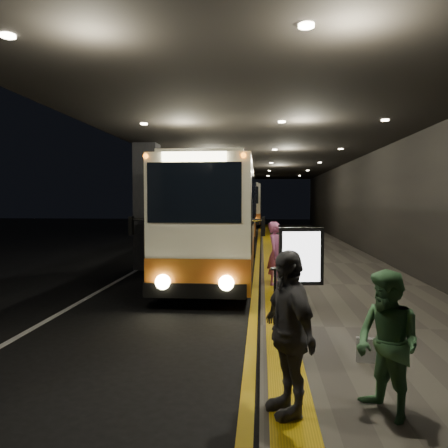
{
  "coord_description": "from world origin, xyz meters",
  "views": [
    {
      "loc": [
        2.51,
        -11.05,
        2.43
      ],
      "look_at": [
        1.36,
        2.28,
        1.7
      ],
      "focal_mm": 35.0,
      "sensor_mm": 36.0,
      "label": 1
    }
  ],
  "objects_px": {
    "coach_main": "(219,223)",
    "passenger_waiting_grey": "(288,332)",
    "coach_third": "(247,206)",
    "passenger_boarding": "(276,253)",
    "bag_polka": "(366,350)",
    "stanchion_post": "(275,300)",
    "coach_second": "(238,212)",
    "info_sign": "(301,258)",
    "passenger_waiting_green": "(388,344)"
  },
  "relations": [
    {
      "from": "coach_main",
      "to": "passenger_waiting_grey",
      "type": "xyz_separation_m",
      "value": [
        1.71,
        -9.97,
        -0.63
      ]
    },
    {
      "from": "coach_third",
      "to": "passenger_waiting_grey",
      "type": "distance_m",
      "value": 37.58
    },
    {
      "from": "passenger_boarding",
      "to": "passenger_waiting_grey",
      "type": "xyz_separation_m",
      "value": [
        -0.09,
        -7.11,
        0.03
      ]
    },
    {
      "from": "bag_polka",
      "to": "stanchion_post",
      "type": "distance_m",
      "value": 1.85
    },
    {
      "from": "coach_third",
      "to": "passenger_waiting_grey",
      "type": "relative_size",
      "value": 6.91
    },
    {
      "from": "coach_second",
      "to": "info_sign",
      "type": "relative_size",
      "value": 6.21
    },
    {
      "from": "passenger_boarding",
      "to": "info_sign",
      "type": "distance_m",
      "value": 3.54
    },
    {
      "from": "passenger_waiting_green",
      "to": "info_sign",
      "type": "bearing_deg",
      "value": 160.67
    },
    {
      "from": "coach_main",
      "to": "coach_third",
      "type": "distance_m",
      "value": 27.56
    },
    {
      "from": "bag_polka",
      "to": "coach_main",
      "type": "bearing_deg",
      "value": 109.11
    },
    {
      "from": "coach_second",
      "to": "passenger_waiting_grey",
      "type": "xyz_separation_m",
      "value": [
        1.92,
        -25.1,
        -0.62
      ]
    },
    {
      "from": "coach_main",
      "to": "coach_second",
      "type": "height_order",
      "value": "coach_main"
    },
    {
      "from": "passenger_waiting_grey",
      "to": "info_sign",
      "type": "distance_m",
      "value": 3.65
    },
    {
      "from": "coach_third",
      "to": "stanchion_post",
      "type": "distance_m",
      "value": 34.68
    },
    {
      "from": "passenger_boarding",
      "to": "info_sign",
      "type": "xyz_separation_m",
      "value": [
        0.36,
        -3.5,
        0.34
      ]
    },
    {
      "from": "coach_second",
      "to": "passenger_waiting_grey",
      "type": "height_order",
      "value": "coach_second"
    },
    {
      "from": "bag_polka",
      "to": "passenger_waiting_grey",
      "type": "bearing_deg",
      "value": -126.94
    },
    {
      "from": "coach_main",
      "to": "info_sign",
      "type": "relative_size",
      "value": 6.29
    },
    {
      "from": "coach_main",
      "to": "passenger_boarding",
      "type": "bearing_deg",
      "value": -58.41
    },
    {
      "from": "bag_polka",
      "to": "coach_third",
      "type": "bearing_deg",
      "value": 94.58
    },
    {
      "from": "bag_polka",
      "to": "stanchion_post",
      "type": "bearing_deg",
      "value": 133.33
    },
    {
      "from": "coach_main",
      "to": "passenger_boarding",
      "type": "relative_size",
      "value": 6.54
    },
    {
      "from": "coach_second",
      "to": "bag_polka",
      "type": "distance_m",
      "value": 23.75
    },
    {
      "from": "passenger_waiting_grey",
      "to": "bag_polka",
      "type": "xyz_separation_m",
      "value": [
        1.2,
        1.59,
        -0.71
      ]
    },
    {
      "from": "info_sign",
      "to": "stanchion_post",
      "type": "xyz_separation_m",
      "value": [
        -0.5,
        -0.7,
        -0.64
      ]
    },
    {
      "from": "passenger_boarding",
      "to": "passenger_waiting_green",
      "type": "xyz_separation_m",
      "value": [
        0.94,
        -7.1,
        -0.08
      ]
    },
    {
      "from": "coach_third",
      "to": "passenger_boarding",
      "type": "relative_size",
      "value": 7.13
    },
    {
      "from": "stanchion_post",
      "to": "info_sign",
      "type": "bearing_deg",
      "value": 54.13
    },
    {
      "from": "bag_polka",
      "to": "stanchion_post",
      "type": "height_order",
      "value": "stanchion_post"
    },
    {
      "from": "passenger_waiting_grey",
      "to": "stanchion_post",
      "type": "xyz_separation_m",
      "value": [
        -0.05,
        2.91,
        -0.33
      ]
    },
    {
      "from": "coach_third",
      "to": "passenger_boarding",
      "type": "bearing_deg",
      "value": -86.94
    },
    {
      "from": "coach_second",
      "to": "coach_third",
      "type": "height_order",
      "value": "coach_third"
    },
    {
      "from": "passenger_boarding",
      "to": "bag_polka",
      "type": "bearing_deg",
      "value": -149.55
    },
    {
      "from": "passenger_waiting_green",
      "to": "stanchion_post",
      "type": "bearing_deg",
      "value": 172.01
    },
    {
      "from": "bag_polka",
      "to": "stanchion_post",
      "type": "relative_size",
      "value": 0.31
    },
    {
      "from": "coach_second",
      "to": "passenger_boarding",
      "type": "xyz_separation_m",
      "value": [
        2.01,
        -17.99,
        -0.65
      ]
    },
    {
      "from": "coach_third",
      "to": "info_sign",
      "type": "height_order",
      "value": "coach_third"
    },
    {
      "from": "coach_second",
      "to": "passenger_waiting_green",
      "type": "distance_m",
      "value": 25.26
    },
    {
      "from": "coach_main",
      "to": "passenger_boarding",
      "type": "distance_m",
      "value": 3.44
    },
    {
      "from": "coach_second",
      "to": "passenger_boarding",
      "type": "distance_m",
      "value": 18.11
    },
    {
      "from": "passenger_boarding",
      "to": "bag_polka",
      "type": "distance_m",
      "value": 5.67
    },
    {
      "from": "coach_second",
      "to": "passenger_waiting_grey",
      "type": "bearing_deg",
      "value": -87.23
    },
    {
      "from": "info_sign",
      "to": "bag_polka",
      "type": "bearing_deg",
      "value": -77.78
    },
    {
      "from": "passenger_boarding",
      "to": "coach_main",
      "type": "bearing_deg",
      "value": 51.3
    },
    {
      "from": "passenger_boarding",
      "to": "passenger_waiting_grey",
      "type": "relative_size",
      "value": 0.97
    },
    {
      "from": "coach_main",
      "to": "bag_polka",
      "type": "relative_size",
      "value": 32.71
    },
    {
      "from": "coach_second",
      "to": "info_sign",
      "type": "distance_m",
      "value": 21.62
    },
    {
      "from": "passenger_waiting_green",
      "to": "coach_third",
      "type": "bearing_deg",
      "value": 155.63
    },
    {
      "from": "stanchion_post",
      "to": "bag_polka",
      "type": "bearing_deg",
      "value": -46.67
    },
    {
      "from": "coach_third",
      "to": "bag_polka",
      "type": "distance_m",
      "value": 36.09
    }
  ]
}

